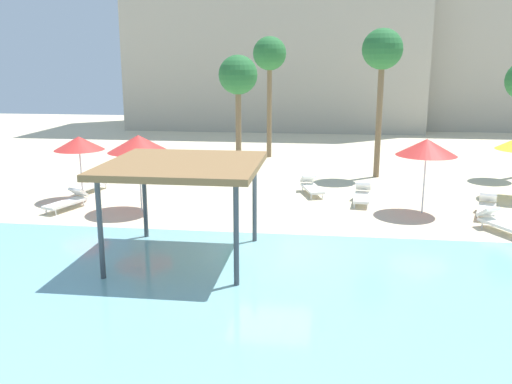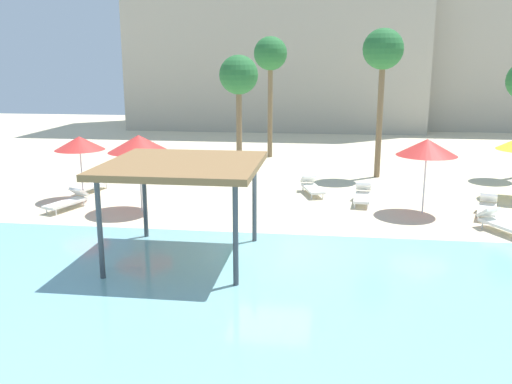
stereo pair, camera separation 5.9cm
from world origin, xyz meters
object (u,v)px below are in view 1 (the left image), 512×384
object	(u,v)px
beach_umbrella_red_1	(138,144)
lounge_chair_3	(500,222)
beach_umbrella_red_5	(79,143)
lounge_chair_4	(311,186)
palm_tree_0	(238,77)
palm_tree_1	(270,57)
palm_tree_3	(382,53)
lounge_chair_0	(68,201)
beach_umbrella_red_0	(427,147)
shade_pavilion	(183,168)
lounge_chair_2	(362,195)
lounge_chair_1	(93,183)
lounge_chair_5	(487,207)

from	to	relation	value
beach_umbrella_red_1	lounge_chair_3	bearing A→B (deg)	-4.76
beach_umbrella_red_5	lounge_chair_4	size ratio (longest dim) A/B	1.31
lounge_chair_3	palm_tree_0	xyz separation A→B (m)	(-10.13, 8.50, 4.42)
palm_tree_1	palm_tree_3	distance (m)	7.69
lounge_chair_4	beach_umbrella_red_1	bearing A→B (deg)	-77.68
lounge_chair_0	beach_umbrella_red_1	bearing A→B (deg)	111.02
lounge_chair_0	beach_umbrella_red_0	bearing A→B (deg)	113.49
shade_pavilion	lounge_chair_2	world-z (taller)	shade_pavilion
lounge_chair_1	lounge_chair_4	bearing A→B (deg)	107.43
lounge_chair_0	lounge_chair_5	bearing A→B (deg)	112.56
beach_umbrella_red_5	lounge_chair_1	size ratio (longest dim) A/B	1.31
beach_umbrella_red_1	palm_tree_3	size ratio (longest dim) A/B	0.41
lounge_chair_2	palm_tree_0	size ratio (longest dim) A/B	0.33
beach_umbrella_red_0	beach_umbrella_red_5	size ratio (longest dim) A/B	1.07
lounge_chair_3	lounge_chair_2	bearing A→B (deg)	-155.97
shade_pavilion	palm_tree_3	bearing A→B (deg)	62.82
lounge_chair_0	palm_tree_1	bearing A→B (deg)	171.73
palm_tree_3	beach_umbrella_red_5	bearing A→B (deg)	-153.40
palm_tree_1	lounge_chair_5	bearing A→B (deg)	-51.38
beach_umbrella_red_5	lounge_chair_1	distance (m)	2.52
beach_umbrella_red_5	lounge_chair_2	bearing A→B (deg)	4.53
lounge_chair_1	lounge_chair_0	bearing A→B (deg)	19.02
palm_tree_1	shade_pavilion	bearing A→B (deg)	-91.85
shade_pavilion	lounge_chair_3	xyz separation A→B (m)	(9.70, 3.83, -2.32)
beach_umbrella_red_1	lounge_chair_5	distance (m)	13.02
lounge_chair_1	lounge_chair_2	bearing A→B (deg)	100.34
lounge_chair_2	palm_tree_0	distance (m)	8.97
palm_tree_0	shade_pavilion	bearing A→B (deg)	-87.98
lounge_chair_2	lounge_chair_3	size ratio (longest dim) A/B	1.00
lounge_chair_0	lounge_chair_5	world-z (taller)	same
beach_umbrella_red_0	palm_tree_0	xyz separation A→B (m)	(-7.96, 6.41, 2.28)
beach_umbrella_red_1	palm_tree_1	xyz separation A→B (m)	(3.54, 12.55, 3.20)
beach_umbrella_red_1	lounge_chair_5	bearing A→B (deg)	4.38
beach_umbrella_red_0	palm_tree_0	distance (m)	10.47
palm_tree_1	lounge_chair_2	bearing A→B (deg)	-64.94
lounge_chair_3	lounge_chair_4	bearing A→B (deg)	-154.28
lounge_chair_2	lounge_chair_4	size ratio (longest dim) A/B	0.98
shade_pavilion	beach_umbrella_red_5	size ratio (longest dim) A/B	1.62
lounge_chair_2	lounge_chair_4	distance (m)	2.43
lounge_chair_5	lounge_chair_4	bearing A→B (deg)	-94.25
beach_umbrella_red_1	lounge_chair_4	distance (m)	7.56
beach_umbrella_red_1	lounge_chair_1	xyz separation A→B (m)	(-3.15, 2.89, -2.23)
beach_umbrella_red_5	palm_tree_1	size ratio (longest dim) A/B	0.38
shade_pavilion	beach_umbrella_red_1	distance (m)	5.73
lounge_chair_5	lounge_chair_2	bearing A→B (deg)	-88.76
palm_tree_1	beach_umbrella_red_0	bearing A→B (deg)	-58.86
lounge_chair_1	lounge_chair_3	distance (m)	16.31
beach_umbrella_red_5	lounge_chair_0	size ratio (longest dim) A/B	1.31
beach_umbrella_red_0	lounge_chair_5	bearing A→B (deg)	-1.44
beach_umbrella_red_5	shade_pavilion	bearing A→B (deg)	-46.49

